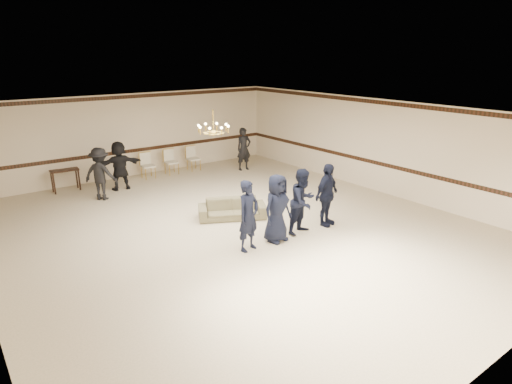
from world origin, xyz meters
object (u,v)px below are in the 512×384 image
at_px(settee, 232,209).
at_px(banquet_chair_left, 148,166).
at_px(chandelier, 213,121).
at_px(boy_d, 327,195).
at_px(console_table, 66,180).
at_px(adult_mid, 120,166).
at_px(boy_c, 303,201).
at_px(banquet_chair_right, 193,159).
at_px(boy_a, 248,216).
at_px(banquet_chair_mid, 171,162).
at_px(boy_b, 277,208).
at_px(adult_left, 100,174).
at_px(adult_right, 244,149).

bearing_deg(settee, banquet_chair_left, 119.78).
relative_size(chandelier, settee, 0.48).
height_order(boy_d, console_table, boy_d).
relative_size(adult_mid, banquet_chair_left, 1.77).
relative_size(boy_c, banquet_chair_right, 1.81).
height_order(boy_c, banquet_chair_left, boy_c).
height_order(boy_a, banquet_chair_mid, boy_a).
bearing_deg(boy_a, banquet_chair_right, 56.97).
xyz_separation_m(adult_mid, banquet_chair_right, (3.37, 0.77, -0.38)).
xyz_separation_m(chandelier, boy_b, (0.43, -2.29, -1.98)).
relative_size(adult_left, banquet_chair_right, 1.77).
distance_m(settee, banquet_chair_right, 5.78).
relative_size(chandelier, banquet_chair_left, 0.95).
height_order(boy_c, settee, boy_c).
distance_m(banquet_chair_left, console_table, 3.01).
xyz_separation_m(boy_b, banquet_chair_right, (1.75, 7.54, -0.40)).
distance_m(boy_d, adult_right, 6.59).
xyz_separation_m(boy_c, adult_left, (-3.42, 6.07, -0.02)).
distance_m(adult_right, banquet_chair_right, 2.12).
relative_size(boy_c, boy_d, 1.00).
bearing_deg(boy_d, console_table, 109.41).
bearing_deg(adult_mid, boy_d, 123.77).
bearing_deg(console_table, banquet_chair_left, 0.77).
relative_size(chandelier, adult_left, 0.54).
relative_size(boy_b, banquet_chair_mid, 1.81).
bearing_deg(boy_a, banquet_chair_mid, 63.98).
xyz_separation_m(boy_b, settee, (-0.02, 2.04, -0.61)).
height_order(boy_d, banquet_chair_right, boy_d).
bearing_deg(boy_c, adult_left, 108.76).
bearing_deg(adult_right, boy_b, -111.91).
height_order(boy_b, adult_left, boy_b).
bearing_deg(adult_mid, adult_right, -177.49).
xyz_separation_m(boy_c, adult_mid, (-2.52, 6.77, -0.02)).
bearing_deg(banquet_chair_mid, adult_mid, -158.91).
height_order(banquet_chair_mid, banquet_chair_right, same).
height_order(adult_left, banquet_chair_right, adult_left).
xyz_separation_m(boy_b, adult_right, (3.48, 6.37, -0.02)).
xyz_separation_m(boy_c, settee, (-0.92, 2.04, -0.61)).
bearing_deg(console_table, adult_left, -61.84).
bearing_deg(boy_d, adult_left, 111.73).
distance_m(boy_c, adult_right, 6.88).
bearing_deg(banquet_chair_right, banquet_chair_mid, -178.04).
distance_m(chandelier, adult_left, 4.76).
bearing_deg(chandelier, boy_a, -101.64).
bearing_deg(chandelier, settee, -31.68).
xyz_separation_m(settee, adult_mid, (-1.60, 4.73, 0.59)).
height_order(boy_b, console_table, boy_b).
relative_size(adult_mid, console_table, 1.87).
relative_size(boy_b, boy_c, 1.00).
xyz_separation_m(banquet_chair_left, banquet_chair_right, (2.00, 0.00, 0.00)).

